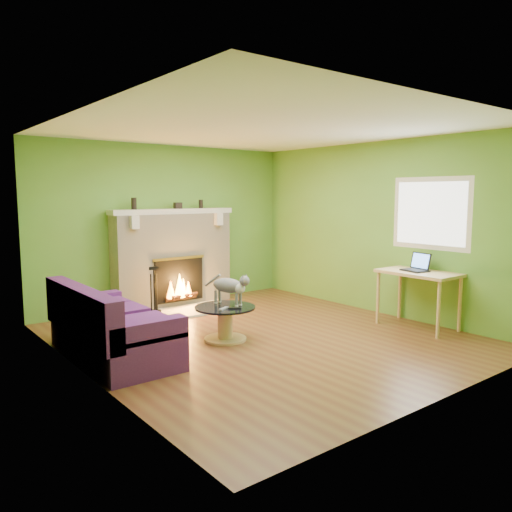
{
  "coord_description": "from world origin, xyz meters",
  "views": [
    {
      "loc": [
        -3.9,
        -4.81,
        1.81
      ],
      "look_at": [
        0.2,
        0.4,
        0.99
      ],
      "focal_mm": 35.0,
      "sensor_mm": 36.0,
      "label": 1
    }
  ],
  "objects_px": {
    "coffee_table": "(225,321)",
    "desk": "(419,278)",
    "sofa": "(109,330)",
    "cat": "(228,289)"
  },
  "relations": [
    {
      "from": "coffee_table",
      "to": "cat",
      "type": "height_order",
      "value": "cat"
    },
    {
      "from": "sofa",
      "to": "desk",
      "type": "relative_size",
      "value": 1.77
    },
    {
      "from": "sofa",
      "to": "coffee_table",
      "type": "bearing_deg",
      "value": -9.46
    },
    {
      "from": "sofa",
      "to": "cat",
      "type": "bearing_deg",
      "value": -7.07
    },
    {
      "from": "coffee_table",
      "to": "cat",
      "type": "relative_size",
      "value": 1.16
    },
    {
      "from": "sofa",
      "to": "coffee_table",
      "type": "relative_size",
      "value": 2.45
    },
    {
      "from": "coffee_table",
      "to": "sofa",
      "type": "bearing_deg",
      "value": 170.54
    },
    {
      "from": "coffee_table",
      "to": "desk",
      "type": "xyz_separation_m",
      "value": [
        2.4,
        -1.13,
        0.43
      ]
    },
    {
      "from": "coffee_table",
      "to": "desk",
      "type": "bearing_deg",
      "value": -25.22
    },
    {
      "from": "sofa",
      "to": "desk",
      "type": "distance_m",
      "value": 4.06
    }
  ]
}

